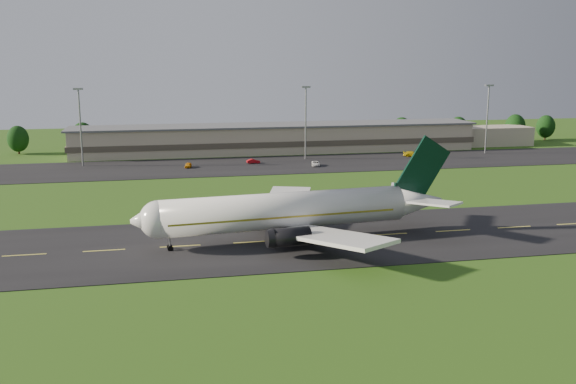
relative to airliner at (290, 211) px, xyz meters
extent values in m
plane|color=#284C13|center=(16.25, -0.08, -4.66)|extent=(360.00, 360.00, 0.00)
cube|color=black|center=(16.25, -0.08, -4.61)|extent=(220.00, 30.00, 0.10)
cube|color=black|center=(16.25, 71.92, -4.61)|extent=(260.00, 30.00, 0.10)
cylinder|color=white|center=(-0.85, -0.08, 0.14)|extent=(38.35, 9.09, 5.60)
sphere|color=white|center=(-19.77, -1.84, 0.14)|extent=(5.60, 5.60, 5.60)
cone|color=white|center=(-21.76, -2.02, 0.14)|extent=(4.48, 5.72, 5.38)
cone|color=white|center=(21.55, 2.00, 0.14)|extent=(9.47, 6.30, 5.49)
cube|color=olive|center=(-1.35, -0.13, -0.21)|extent=(35.37, 8.85, 0.28)
cube|color=black|center=(-20.37, -1.89, 0.69)|extent=(2.27, 3.17, 0.65)
cube|color=white|center=(3.65, -10.71, -1.36)|extent=(15.39, 19.97, 2.20)
cube|color=white|center=(1.62, 11.20, -1.36)|extent=(12.71, 20.22, 2.20)
cube|color=white|center=(22.01, -2.98, 1.04)|extent=(8.01, 9.30, 0.91)
cube|color=white|center=(21.09, 6.98, 1.04)|extent=(6.97, 9.39, 0.91)
cube|color=black|center=(20.06, 1.86, 1.94)|extent=(5.03, 1.01, 3.00)
cube|color=black|center=(22.55, 2.09, 5.64)|extent=(9.43, 1.32, 10.55)
cylinder|color=black|center=(-1.61, -8.18, -1.76)|extent=(5.83, 3.21, 2.70)
cylinder|color=black|center=(-3.08, 7.75, -1.76)|extent=(5.83, 3.21, 2.70)
cube|color=tan|center=(16.25, 95.92, -0.66)|extent=(120.00, 15.00, 8.00)
cube|color=#4C4438|center=(16.25, 95.92, -1.46)|extent=(121.00, 15.40, 1.60)
cube|color=#595B60|center=(16.25, 95.92, 3.49)|extent=(122.00, 16.00, 0.50)
cube|color=tan|center=(86.25, 97.92, -1.66)|extent=(28.00, 11.00, 6.00)
cylinder|color=gray|center=(-38.75, 79.92, 5.34)|extent=(0.44, 0.44, 20.00)
cube|color=gray|center=(-38.75, 79.92, 15.44)|extent=(2.40, 1.20, 0.50)
cylinder|color=gray|center=(21.25, 79.92, 5.34)|extent=(0.44, 0.44, 20.00)
cube|color=gray|center=(21.25, 79.92, 15.44)|extent=(2.40, 1.20, 0.50)
cylinder|color=gray|center=(76.25, 79.92, 5.34)|extent=(0.44, 0.44, 20.00)
cube|color=gray|center=(76.25, 79.92, 15.44)|extent=(2.40, 1.20, 0.50)
cylinder|color=black|center=(-59.65, 106.90, -3.34)|extent=(0.56, 0.56, 2.65)
ellipsoid|color=black|center=(-59.65, 106.90, -0.10)|extent=(6.18, 6.18, 7.73)
cylinder|color=black|center=(-41.31, 107.33, -3.24)|extent=(0.56, 0.56, 2.84)
ellipsoid|color=black|center=(-41.31, 107.33, 0.24)|extent=(6.63, 6.63, 8.29)
cylinder|color=black|center=(-21.65, 106.58, -3.44)|extent=(0.56, 0.56, 2.44)
ellipsoid|color=black|center=(-21.65, 106.58, -0.46)|extent=(5.69, 5.69, 7.11)
cylinder|color=black|center=(60.18, 106.41, -3.27)|extent=(0.56, 0.56, 2.78)
ellipsoid|color=black|center=(60.18, 106.41, 0.12)|extent=(6.48, 6.48, 8.10)
cylinder|color=black|center=(79.55, 104.68, -3.27)|extent=(0.56, 0.56, 2.78)
ellipsoid|color=black|center=(79.55, 104.68, 0.12)|extent=(6.48, 6.48, 8.10)
cylinder|color=black|center=(100.38, 104.45, -3.20)|extent=(0.56, 0.56, 2.92)
ellipsoid|color=black|center=(100.38, 104.45, 0.37)|extent=(6.82, 6.82, 8.53)
cylinder|color=black|center=(113.33, 106.46, -3.31)|extent=(0.56, 0.56, 2.71)
ellipsoid|color=black|center=(113.33, 106.46, 0.00)|extent=(6.32, 6.32, 7.90)
imported|color=orange|center=(-11.79, 71.68, -3.92)|extent=(2.11, 3.96, 1.28)
imported|color=#A30A12|center=(5.71, 75.04, -3.97)|extent=(3.67, 1.56, 1.18)
imported|color=silver|center=(21.10, 67.56, -3.94)|extent=(2.93, 4.78, 1.24)
imported|color=gold|center=(52.33, 77.85, -3.80)|extent=(5.63, 3.75, 1.52)
camera|label=1|loc=(-19.59, -93.65, 22.79)|focal=40.00mm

